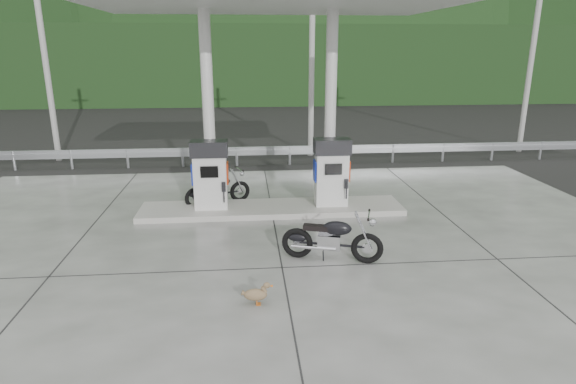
{
  "coord_description": "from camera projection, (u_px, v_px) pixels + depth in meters",
  "views": [
    {
      "loc": [
        -0.67,
        -9.76,
        4.22
      ],
      "look_at": [
        0.3,
        1.0,
        1.0
      ],
      "focal_mm": 30.0,
      "sensor_mm": 36.0,
      "label": 1
    }
  ],
  "objects": [
    {
      "name": "ground",
      "position": [
        279.0,
        249.0,
        10.58
      ],
      "size": [
        160.0,
        160.0,
        0.0
      ],
      "primitive_type": "plane",
      "color": "black",
      "rests_on": "ground"
    },
    {
      "name": "forecourt_apron",
      "position": [
        279.0,
        248.0,
        10.58
      ],
      "size": [
        18.0,
        14.0,
        0.02
      ],
      "primitive_type": "cube",
      "color": "#63635E",
      "rests_on": "ground"
    },
    {
      "name": "pump_island",
      "position": [
        272.0,
        209.0,
        12.94
      ],
      "size": [
        7.0,
        1.4,
        0.15
      ],
      "primitive_type": "cube",
      "color": "#A09E95",
      "rests_on": "forecourt_apron"
    },
    {
      "name": "gas_pump_left",
      "position": [
        210.0,
        175.0,
        12.52
      ],
      "size": [
        0.95,
        0.55,
        1.8
      ],
      "primitive_type": null,
      "color": "silver",
      "rests_on": "pump_island"
    },
    {
      "name": "gas_pump_right",
      "position": [
        331.0,
        172.0,
        12.8
      ],
      "size": [
        0.95,
        0.55,
        1.8
      ],
      "primitive_type": null,
      "color": "silver",
      "rests_on": "pump_island"
    },
    {
      "name": "canopy_column_left",
      "position": [
        208.0,
        111.0,
        12.45
      ],
      "size": [
        0.3,
        0.3,
        5.0
      ],
      "primitive_type": "cylinder",
      "color": "silver",
      "rests_on": "pump_island"
    },
    {
      "name": "canopy_column_right",
      "position": [
        330.0,
        110.0,
        12.72
      ],
      "size": [
        0.3,
        0.3,
        5.0
      ],
      "primitive_type": "cylinder",
      "color": "silver",
      "rests_on": "pump_island"
    },
    {
      "name": "guardrail",
      "position": [
        263.0,
        147.0,
        18.01
      ],
      "size": [
        26.0,
        0.16,
        1.42
      ],
      "primitive_type": null,
      "color": "#A0A3A7",
      "rests_on": "ground"
    },
    {
      "name": "road",
      "position": [
        260.0,
        147.0,
        21.55
      ],
      "size": [
        60.0,
        7.0,
        0.01
      ],
      "primitive_type": "cube",
      "color": "black",
      "rests_on": "ground"
    },
    {
      "name": "utility_pole_a",
      "position": [
        45.0,
        55.0,
        17.81
      ],
      "size": [
        0.22,
        0.22,
        8.0
      ],
      "primitive_type": "cylinder",
      "color": "#999993",
      "rests_on": "ground"
    },
    {
      "name": "utility_pole_b",
      "position": [
        312.0,
        55.0,
        18.68
      ],
      "size": [
        0.22,
        0.22,
        8.0
      ],
      "primitive_type": "cylinder",
      "color": "#999993",
      "rests_on": "ground"
    },
    {
      "name": "utility_pole_c",
      "position": [
        532.0,
        55.0,
        19.45
      ],
      "size": [
        0.22,
        0.22,
        8.0
      ],
      "primitive_type": "cylinder",
      "color": "#999993",
      "rests_on": "ground"
    },
    {
      "name": "tree_band",
      "position": [
        252.0,
        65.0,
        38.35
      ],
      "size": [
        80.0,
        6.0,
        6.0
      ],
      "primitive_type": "cube",
      "color": "black",
      "rests_on": "ground"
    },
    {
      "name": "forested_hills",
      "position": [
        248.0,
        80.0,
        67.85
      ],
      "size": [
        100.0,
        40.0,
        140.0
      ],
      "primitive_type": null,
      "color": "black",
      "rests_on": "ground"
    },
    {
      "name": "motorcycle_left",
      "position": [
        218.0,
        190.0,
        13.39
      ],
      "size": [
        1.87,
        1.24,
        0.85
      ],
      "primitive_type": null,
      "rotation": [
        0.0,
        0.0,
        0.42
      ],
      "color": "black",
      "rests_on": "forecourt_apron"
    },
    {
      "name": "motorcycle_right",
      "position": [
        332.0,
        239.0,
        9.84
      ],
      "size": [
        2.05,
        1.15,
        0.93
      ],
      "primitive_type": null,
      "rotation": [
        0.0,
        0.0,
        -0.29
      ],
      "color": "black",
      "rests_on": "forecourt_apron"
    },
    {
      "name": "duck",
      "position": [
        255.0,
        295.0,
        8.19
      ],
      "size": [
        0.49,
        0.16,
        0.35
      ],
      "primitive_type": null,
      "rotation": [
        0.0,
        0.0,
        -0.06
      ],
      "color": "brown",
      "rests_on": "forecourt_apron"
    }
  ]
}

